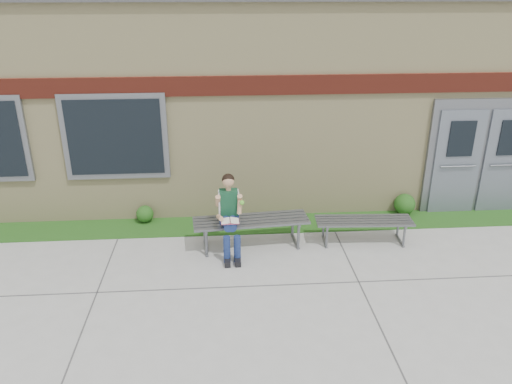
{
  "coord_description": "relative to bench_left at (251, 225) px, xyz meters",
  "views": [
    {
      "loc": [
        -1.07,
        -5.97,
        4.29
      ],
      "look_at": [
        -0.52,
        1.7,
        1.06
      ],
      "focal_mm": 35.0,
      "sensor_mm": 36.0,
      "label": 1
    }
  ],
  "objects": [
    {
      "name": "ground",
      "position": [
        0.6,
        -1.78,
        -0.4
      ],
      "size": [
        80.0,
        80.0,
        0.0
      ],
      "primitive_type": "plane",
      "color": "#9E9E99",
      "rests_on": "ground"
    },
    {
      "name": "girl",
      "position": [
        -0.37,
        -0.21,
        0.35
      ],
      "size": [
        0.48,
        0.79,
        1.39
      ],
      "rotation": [
        0.0,
        0.0,
        0.03
      ],
      "color": "navy",
      "rests_on": "ground"
    },
    {
      "name": "bench_left",
      "position": [
        0.0,
        0.0,
        0.0
      ],
      "size": [
        2.04,
        0.73,
        0.52
      ],
      "rotation": [
        0.0,
        0.0,
        0.09
      ],
      "color": "slate",
      "rests_on": "ground"
    },
    {
      "name": "school_building",
      "position": [
        0.6,
        4.21,
        1.7
      ],
      "size": [
        16.2,
        6.22,
        4.2
      ],
      "color": "beige",
      "rests_on": "ground"
    },
    {
      "name": "grass_strip",
      "position": [
        0.6,
        0.82,
        -0.39
      ],
      "size": [
        16.0,
        0.8,
        0.02
      ],
      "primitive_type": "cube",
      "color": "#124615",
      "rests_on": "ground"
    },
    {
      "name": "bench_right",
      "position": [
        2.0,
        0.0,
        -0.06
      ],
      "size": [
        1.72,
        0.56,
        0.44
      ],
      "rotation": [
        0.0,
        0.0,
        -0.05
      ],
      "color": "slate",
      "rests_on": "ground"
    },
    {
      "name": "shrub_east",
      "position": [
        3.13,
        1.07,
        -0.17
      ],
      "size": [
        0.41,
        0.41,
        0.41
      ],
      "primitive_type": "sphere",
      "color": "#124615",
      "rests_on": "grass_strip"
    },
    {
      "name": "shrub_mid",
      "position": [
        -1.98,
        1.07,
        -0.22
      ],
      "size": [
        0.33,
        0.33,
        0.33
      ],
      "primitive_type": "sphere",
      "color": "#124615",
      "rests_on": "grass_strip"
    }
  ]
}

